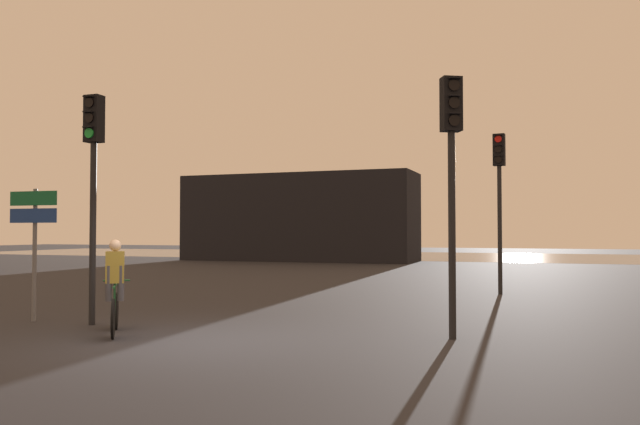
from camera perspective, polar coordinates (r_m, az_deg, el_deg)
name	(u,v)px	position (r m, az deg, el deg)	size (l,w,h in m)	color
ground_plane	(182,343)	(10.29, -12.50, -11.55)	(120.00, 120.00, 0.00)	#28282D
water_strip	(465,256)	(45.31, 13.14, -3.93)	(80.00, 16.00, 0.01)	slate
distant_building	(299,218)	(37.69, -1.96, -0.49)	(14.13, 4.00, 5.18)	black
traffic_light_far_right	(499,183)	(18.30, 16.08, 2.63)	(0.34, 0.36, 4.52)	black
traffic_light_near_left	(93,165)	(12.62, -20.01, 4.14)	(0.32, 0.34, 4.35)	black
traffic_light_near_right	(452,156)	(10.53, 11.94, 5.08)	(0.40, 0.42, 4.31)	black
direction_sign_post	(34,230)	(13.45, -24.70, -1.44)	(1.10, 0.14, 2.60)	slate
cyclist	(115,286)	(11.28, -18.24, -6.44)	(1.02, 1.42, 1.62)	black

